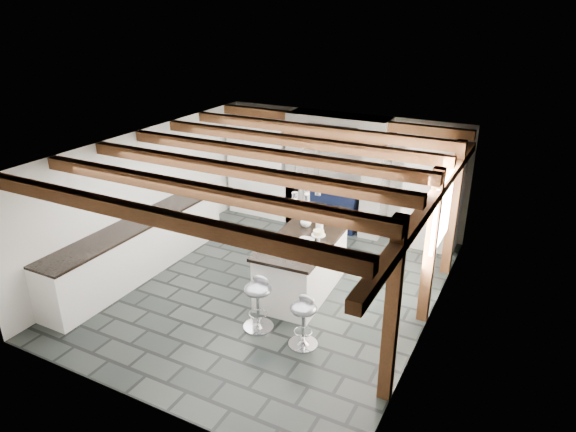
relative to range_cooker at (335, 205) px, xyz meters
The scene contains 6 objects.
ground 2.72m from the range_cooker, 90.00° to the right, with size 6.00×6.00×0.00m, color black.
room_shell 1.52m from the range_cooker, 115.80° to the right, with size 6.00×6.03×6.00m.
range_cooker is the anchor object (origin of this frame).
kitchen_island 2.64m from the range_cooker, 78.74° to the right, with size 1.05×1.88×1.21m.
bar_stool_near 4.01m from the range_cooker, 73.35° to the right, with size 0.43×0.43×0.74m.
bar_stool_far 3.80m from the range_cooker, 83.75° to the right, with size 0.43×0.43×0.80m.
Camera 1 is at (3.60, -6.34, 4.29)m, focal length 32.00 mm.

